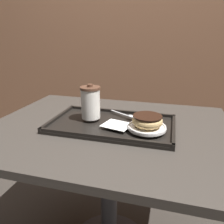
{
  "coord_description": "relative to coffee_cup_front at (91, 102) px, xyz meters",
  "views": [
    {
      "loc": [
        0.24,
        -0.82,
        1.08
      ],
      "look_at": [
        0.01,
        0.0,
        0.78
      ],
      "focal_mm": 35.0,
      "sensor_mm": 36.0,
      "label": 1
    }
  ],
  "objects": [
    {
      "name": "napkin_paper",
      "position": [
        0.13,
        -0.05,
        -0.07
      ],
      "size": [
        0.13,
        0.12,
        0.0
      ],
      "rotation": [
        0.0,
        0.0,
        -0.25
      ],
      "color": "white",
      "rests_on": "serving_tray"
    },
    {
      "name": "cafe_table",
      "position": [
        0.08,
        -0.02,
        -0.25
      ],
      "size": [
        1.02,
        0.78,
        0.71
      ],
      "color": "#38332D",
      "rests_on": "ground_plane"
    },
    {
      "name": "donut_chocolate_glazed",
      "position": [
        0.25,
        -0.06,
        -0.04
      ],
      "size": [
        0.12,
        0.12,
        0.04
      ],
      "color": "#DBB270",
      "rests_on": "plate_with_chocolate_donut"
    },
    {
      "name": "plate_with_chocolate_donut",
      "position": [
        0.25,
        -0.06,
        -0.06
      ],
      "size": [
        0.15,
        0.15,
        0.01
      ],
      "color": "white",
      "rests_on": "serving_tray"
    },
    {
      "name": "spoon",
      "position": [
        0.15,
        0.06,
        -0.07
      ],
      "size": [
        0.13,
        0.09,
        0.01
      ],
      "rotation": [
        0.0,
        0.0,
        5.74
      ],
      "color": "silver",
      "rests_on": "serving_tray"
    },
    {
      "name": "serving_tray",
      "position": [
        0.1,
        -0.01,
        -0.09
      ],
      "size": [
        0.52,
        0.3,
        0.02
      ],
      "color": "black",
      "rests_on": "cafe_table"
    },
    {
      "name": "coffee_cup_front",
      "position": [
        0.0,
        0.0,
        0.0
      ],
      "size": [
        0.09,
        0.09,
        0.15
      ],
      "color": "white",
      "rests_on": "serving_tray"
    },
    {
      "name": "wall_behind",
      "position": [
        0.08,
        1.08,
        0.39
      ],
      "size": [
        8.0,
        0.05,
        2.4
      ],
      "color": "#9E6B4C",
      "rests_on": "ground_plane"
    }
  ]
}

